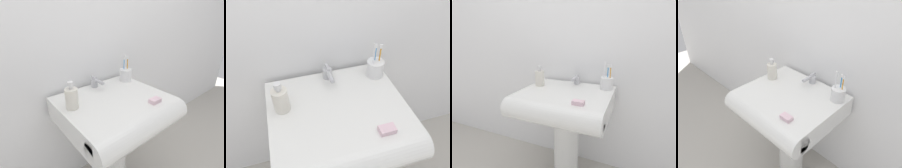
{
  "view_description": "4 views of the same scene",
  "coord_description": "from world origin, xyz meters",
  "views": [
    {
      "loc": [
        -0.59,
        -0.72,
        1.24
      ],
      "look_at": [
        0.0,
        0.01,
        0.83
      ],
      "focal_mm": 28.0,
      "sensor_mm": 36.0,
      "label": 1
    },
    {
      "loc": [
        -0.19,
        -0.65,
        1.48
      ],
      "look_at": [
        0.01,
        0.03,
        0.84
      ],
      "focal_mm": 35.0,
      "sensor_mm": 36.0,
      "label": 2
    },
    {
      "loc": [
        0.44,
        -1.08,
        1.13
      ],
      "look_at": [
        -0.02,
        0.0,
        0.79
      ],
      "focal_mm": 28.0,
      "sensor_mm": 36.0,
      "label": 3
    },
    {
      "loc": [
        0.81,
        -0.84,
        1.55
      ],
      "look_at": [
        -0.03,
        0.02,
        0.79
      ],
      "focal_mm": 35.0,
      "sensor_mm": 36.0,
      "label": 4
    }
  ],
  "objects": [
    {
      "name": "toothbrush_cup",
      "position": [
        0.25,
        0.15,
        0.79
      ],
      "size": [
        0.09,
        0.09,
        0.2
      ],
      "color": "white",
      "rests_on": "sink_basin"
    },
    {
      "name": "wall_back",
      "position": [
        0.0,
        0.3,
        1.2
      ],
      "size": [
        5.0,
        0.05,
        2.4
      ],
      "primitive_type": "cube",
      "color": "white",
      "rests_on": "ground"
    },
    {
      "name": "bar_soap",
      "position": [
        0.15,
        -0.2,
        0.75
      ],
      "size": [
        0.07,
        0.04,
        0.02
      ],
      "primitive_type": "cube",
      "color": "silver",
      "rests_on": "sink_basin"
    },
    {
      "name": "sink_pedestal",
      "position": [
        0.0,
        0.0,
        0.3
      ],
      "size": [
        0.19,
        0.19,
        0.6
      ],
      "primitive_type": "cylinder",
      "color": "white",
      "rests_on": "ground"
    },
    {
      "name": "faucet",
      "position": [
        0.01,
        0.19,
        0.78
      ],
      "size": [
        0.05,
        0.13,
        0.07
      ],
      "color": "#B7B7BC",
      "rests_on": "sink_basin"
    },
    {
      "name": "sink_basin",
      "position": [
        0.0,
        -0.05,
        0.67
      ],
      "size": [
        0.62,
        0.57,
        0.14
      ],
      "color": "white",
      "rests_on": "sink_pedestal"
    },
    {
      "name": "soap_bottle",
      "position": [
        -0.24,
        0.05,
        0.8
      ],
      "size": [
        0.07,
        0.07,
        0.15
      ],
      "color": "silver",
      "rests_on": "sink_basin"
    }
  ]
}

